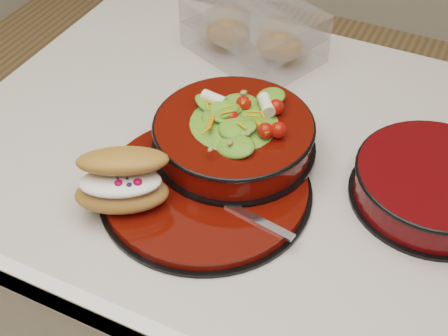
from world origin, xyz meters
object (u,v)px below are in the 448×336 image
at_px(dinner_plate, 206,188).
at_px(fork, 235,208).
at_px(island_counter, 313,333).
at_px(pastry_box, 254,32).
at_px(salad_bowl, 234,129).
at_px(extra_bowl, 435,184).
at_px(croissant, 123,180).

height_order(dinner_plate, fork, fork).
relative_size(island_counter, dinner_plate, 3.99).
distance_m(fork, pastry_box, 0.42).
height_order(salad_bowl, extra_bowl, salad_bowl).
bearing_deg(dinner_plate, salad_bowl, 87.32).
relative_size(island_counter, croissant, 8.36).
distance_m(salad_bowl, extra_bowl, 0.30).
bearing_deg(island_counter, salad_bowl, -165.47).
height_order(island_counter, extra_bowl, extra_bowl).
relative_size(dinner_plate, croissant, 2.09).
xyz_separation_m(croissant, fork, (0.15, 0.05, -0.04)).
xyz_separation_m(dinner_plate, salad_bowl, (0.00, 0.09, 0.05)).
distance_m(croissant, extra_bowl, 0.44).
bearing_deg(fork, pastry_box, 30.01).
bearing_deg(extra_bowl, island_counter, -178.47).
distance_m(croissant, pastry_box, 0.45).
bearing_deg(pastry_box, fork, -47.27).
relative_size(island_counter, salad_bowl, 4.96).
bearing_deg(dinner_plate, croissant, -137.72).
xyz_separation_m(croissant, extra_bowl, (0.38, 0.21, -0.03)).
bearing_deg(salad_bowl, extra_bowl, 8.77).
relative_size(dinner_plate, fork, 1.80).
relative_size(dinner_plate, salad_bowl, 1.24).
relative_size(dinner_plate, pastry_box, 1.13).
bearing_deg(pastry_box, island_counter, -21.26).
bearing_deg(pastry_box, salad_bowl, -49.66).
relative_size(croissant, extra_bowl, 0.63).
height_order(pastry_box, extra_bowl, pastry_box).
distance_m(dinner_plate, croissant, 0.13).
height_order(island_counter, fork, fork).
bearing_deg(extra_bowl, croissant, -151.35).
bearing_deg(extra_bowl, dinner_plate, -156.17).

